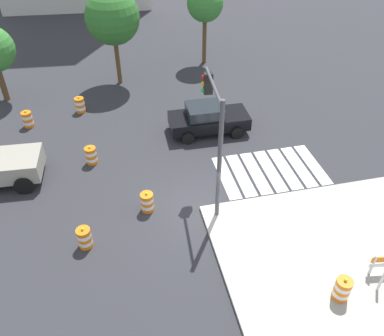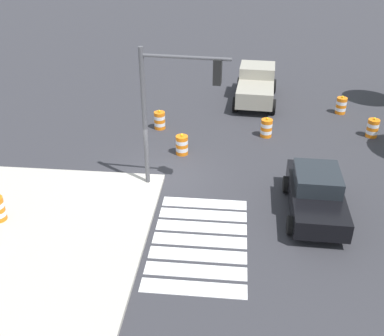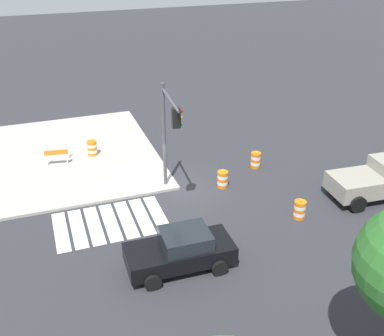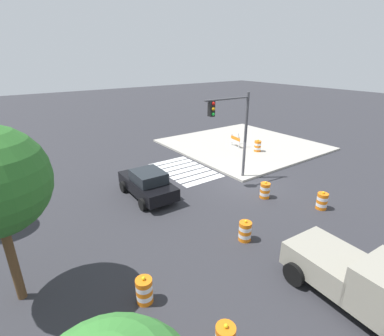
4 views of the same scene
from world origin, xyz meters
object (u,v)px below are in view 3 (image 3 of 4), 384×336
at_px(traffic_barrel_crosswalk_end, 256,160).
at_px(traffic_barrel_median_far, 300,210).
at_px(traffic_barrel_far_curb, 223,179).
at_px(traffic_barrel_median_near, 384,278).
at_px(construction_barricade, 57,154).
at_px(pickup_truck, 383,179).
at_px(traffic_barrel_on_sidewalk, 92,148).
at_px(sports_car, 181,250).
at_px(traffic_light_pole, 169,126).

relative_size(traffic_barrel_crosswalk_end, traffic_barrel_median_far, 1.00).
distance_m(traffic_barrel_crosswalk_end, traffic_barrel_far_curb, 3.04).
height_order(traffic_barrel_median_near, construction_barricade, construction_barricade).
relative_size(pickup_truck, traffic_barrel_far_curb, 5.17).
height_order(traffic_barrel_crosswalk_end, construction_barricade, construction_barricade).
xyz_separation_m(traffic_barrel_median_near, construction_barricade, (10.73, -14.60, 0.27)).
relative_size(traffic_barrel_on_sidewalk, construction_barricade, 0.76).
height_order(sports_car, traffic_barrel_far_curb, sports_car).
relative_size(pickup_truck, traffic_light_pole, 0.96).
xyz_separation_m(traffic_barrel_far_curb, construction_barricade, (7.98, -5.47, 0.27)).
xyz_separation_m(pickup_truck, traffic_barrel_crosswalk_end, (4.61, -4.98, -0.52)).
bearing_deg(traffic_barrel_median_near, traffic_light_pole, -58.06).
height_order(traffic_barrel_median_near, traffic_light_pole, traffic_light_pole).
height_order(pickup_truck, traffic_light_pole, traffic_light_pole).
distance_m(pickup_truck, traffic_barrel_crosswalk_end, 6.80).
height_order(traffic_barrel_far_curb, traffic_barrel_on_sidewalk, traffic_barrel_on_sidewalk).
bearing_deg(traffic_barrel_far_curb, sports_car, 52.87).
relative_size(pickup_truck, traffic_barrel_crosswalk_end, 5.17).
height_order(traffic_barrel_on_sidewalk, traffic_light_pole, traffic_light_pole).
xyz_separation_m(sports_car, pickup_truck, (-11.37, -1.89, 0.16)).
xyz_separation_m(traffic_barrel_median_near, traffic_barrel_median_far, (0.50, -5.20, 0.00)).
bearing_deg(traffic_barrel_on_sidewalk, traffic_barrel_crosswalk_end, 152.67).
distance_m(traffic_barrel_far_curb, traffic_light_pole, 4.51).
bearing_deg(sports_car, traffic_barrel_crosswalk_end, -134.53).
bearing_deg(traffic_barrel_median_far, traffic_barrel_far_curb, -60.13).
relative_size(traffic_barrel_median_near, traffic_light_pole, 0.19).
relative_size(sports_car, traffic_barrel_on_sidewalk, 4.26).
xyz_separation_m(pickup_truck, traffic_barrel_median_far, (5.01, 0.41, -0.52)).
xyz_separation_m(traffic_barrel_median_far, traffic_barrel_far_curb, (2.26, -3.93, 0.00)).
relative_size(traffic_barrel_median_far, traffic_light_pole, 0.19).
xyz_separation_m(traffic_barrel_crosswalk_end, traffic_barrel_median_far, (0.41, 5.39, 0.00)).
relative_size(pickup_truck, traffic_barrel_on_sidewalk, 5.17).
distance_m(pickup_truck, traffic_light_pole, 11.13).
bearing_deg(traffic_light_pole, traffic_barrel_on_sidewalk, -63.20).
height_order(sports_car, traffic_barrel_on_sidewalk, sports_car).
relative_size(construction_barricade, traffic_light_pole, 0.24).
bearing_deg(traffic_barrel_crosswalk_end, traffic_barrel_on_sidewalk, -27.33).
distance_m(pickup_truck, construction_barricade, 17.70).
relative_size(sports_car, traffic_barrel_crosswalk_end, 4.26).
bearing_deg(traffic_barrel_on_sidewalk, pickup_truck, 144.48).
bearing_deg(construction_barricade, sports_car, 109.62).
height_order(traffic_barrel_crosswalk_end, traffic_barrel_median_far, same).
distance_m(sports_car, traffic_barrel_median_near, 7.81).
relative_size(sports_car, pickup_truck, 0.82).
bearing_deg(sports_car, construction_barricade, -70.38).
bearing_deg(traffic_barrel_on_sidewalk, traffic_barrel_median_near, 119.96).
distance_m(sports_car, pickup_truck, 11.52).
xyz_separation_m(traffic_barrel_on_sidewalk, traffic_light_pole, (-3.01, 5.96, 3.31)).
height_order(pickup_truck, traffic_barrel_on_sidewalk, pickup_truck).
bearing_deg(traffic_barrel_on_sidewalk, traffic_barrel_far_curb, 135.08).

